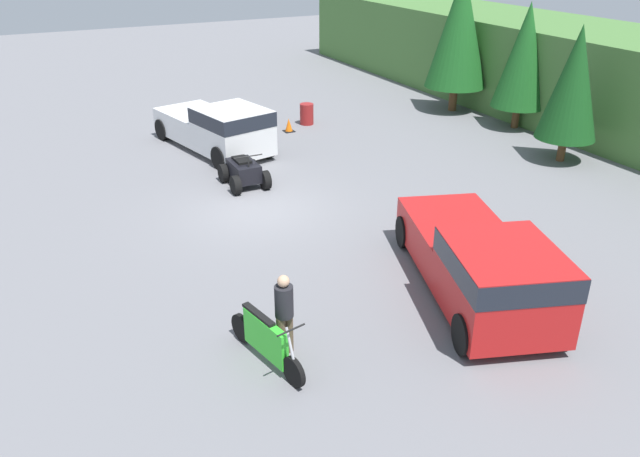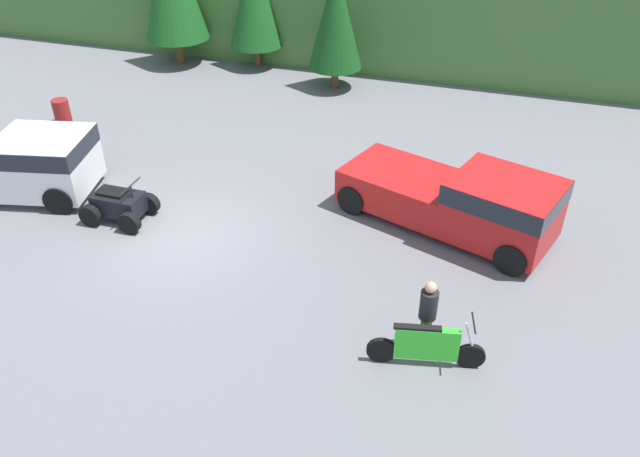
{
  "view_description": "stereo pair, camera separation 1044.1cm",
  "coord_description": "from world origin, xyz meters",
  "px_view_note": "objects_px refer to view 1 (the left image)",
  "views": [
    {
      "loc": [
        16.07,
        -5.97,
        7.61
      ],
      "look_at": [
        3.78,
        0.18,
        0.95
      ],
      "focal_mm": 35.0,
      "sensor_mm": 36.0,
      "label": 1
    },
    {
      "loc": [
        7.56,
        -11.72,
        9.45
      ],
      "look_at": [
        3.78,
        0.18,
        0.95
      ],
      "focal_mm": 35.0,
      "sensor_mm": 36.0,
      "label": 2
    }
  ],
  "objects_px": {
    "dirt_bike": "(266,340)",
    "steel_barrel": "(307,114)",
    "rider_person": "(284,312)",
    "quad_atv": "(244,172)",
    "traffic_cone": "(289,126)",
    "pickup_truck_second": "(219,126)",
    "pickup_truck_red": "(483,263)"
  },
  "relations": [
    {
      "from": "pickup_truck_second",
      "to": "quad_atv",
      "type": "xyz_separation_m",
      "value": [
        3.61,
        -0.38,
        -0.52
      ]
    },
    {
      "from": "rider_person",
      "to": "steel_barrel",
      "type": "bearing_deg",
      "value": 133.77
    },
    {
      "from": "dirt_bike",
      "to": "rider_person",
      "type": "bearing_deg",
      "value": 90.44
    },
    {
      "from": "dirt_bike",
      "to": "steel_barrel",
      "type": "relative_size",
      "value": 2.67
    },
    {
      "from": "quad_atv",
      "to": "traffic_cone",
      "type": "relative_size",
      "value": 3.27
    },
    {
      "from": "rider_person",
      "to": "pickup_truck_second",
      "type": "bearing_deg",
      "value": 148.17
    },
    {
      "from": "pickup_truck_red",
      "to": "dirt_bike",
      "type": "xyz_separation_m",
      "value": [
        -0.09,
        -5.11,
        -0.47
      ]
    },
    {
      "from": "quad_atv",
      "to": "traffic_cone",
      "type": "bearing_deg",
      "value": 142.1
    },
    {
      "from": "rider_person",
      "to": "steel_barrel",
      "type": "relative_size",
      "value": 2.0
    },
    {
      "from": "quad_atv",
      "to": "pickup_truck_red",
      "type": "bearing_deg",
      "value": 14.26
    },
    {
      "from": "pickup_truck_second",
      "to": "traffic_cone",
      "type": "xyz_separation_m",
      "value": [
        -1.17,
        3.34,
        -0.72
      ]
    },
    {
      "from": "pickup_truck_second",
      "to": "quad_atv",
      "type": "height_order",
      "value": "pickup_truck_second"
    },
    {
      "from": "pickup_truck_second",
      "to": "dirt_bike",
      "type": "distance_m",
      "value": 12.9
    },
    {
      "from": "pickup_truck_second",
      "to": "steel_barrel",
      "type": "height_order",
      "value": "pickup_truck_second"
    },
    {
      "from": "quad_atv",
      "to": "rider_person",
      "type": "relative_size",
      "value": 1.02
    },
    {
      "from": "quad_atv",
      "to": "steel_barrel",
      "type": "relative_size",
      "value": 2.04
    },
    {
      "from": "pickup_truck_second",
      "to": "rider_person",
      "type": "xyz_separation_m",
      "value": [
        12.39,
        -2.76,
        -0.01
      ]
    },
    {
      "from": "pickup_truck_red",
      "to": "dirt_bike",
      "type": "bearing_deg",
      "value": -72.27
    },
    {
      "from": "dirt_bike",
      "to": "steel_barrel",
      "type": "height_order",
      "value": "dirt_bike"
    },
    {
      "from": "dirt_bike",
      "to": "rider_person",
      "type": "distance_m",
      "value": 0.64
    },
    {
      "from": "pickup_truck_red",
      "to": "traffic_cone",
      "type": "relative_size",
      "value": 11.08
    },
    {
      "from": "rider_person",
      "to": "traffic_cone",
      "type": "relative_size",
      "value": 3.2
    },
    {
      "from": "pickup_truck_red",
      "to": "rider_person",
      "type": "distance_m",
      "value": 4.68
    },
    {
      "from": "dirt_bike",
      "to": "rider_person",
      "type": "height_order",
      "value": "rider_person"
    },
    {
      "from": "dirt_bike",
      "to": "traffic_cone",
      "type": "bearing_deg",
      "value": 142.24
    },
    {
      "from": "traffic_cone",
      "to": "pickup_truck_red",
      "type": "bearing_deg",
      "value": -5.94
    },
    {
      "from": "rider_person",
      "to": "pickup_truck_red",
      "type": "bearing_deg",
      "value": 68.44
    },
    {
      "from": "rider_person",
      "to": "quad_atv",
      "type": "bearing_deg",
      "value": 145.52
    },
    {
      "from": "quad_atv",
      "to": "pickup_truck_second",
      "type": "bearing_deg",
      "value": 174.0
    },
    {
      "from": "steel_barrel",
      "to": "dirt_bike",
      "type": "bearing_deg",
      "value": -28.2
    },
    {
      "from": "rider_person",
      "to": "traffic_cone",
      "type": "bearing_deg",
      "value": 136.51
    },
    {
      "from": "pickup_truck_red",
      "to": "pickup_truck_second",
      "type": "height_order",
      "value": "same"
    }
  ]
}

